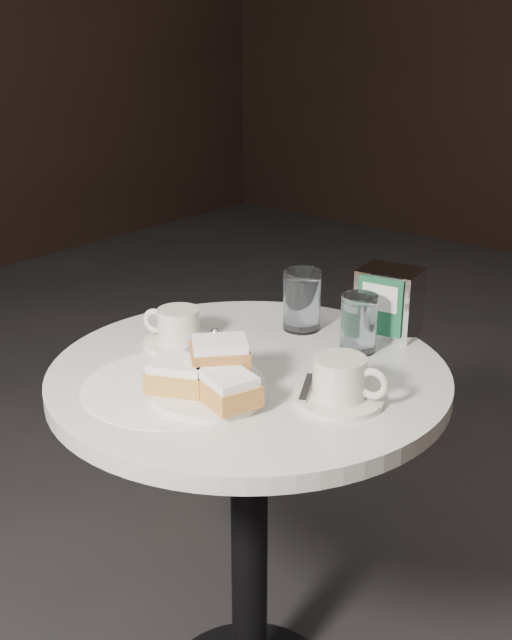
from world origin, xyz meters
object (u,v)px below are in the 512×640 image
object	(u,v)px
water_glass_left	(302,301)
cafe_table	(249,467)
coffee_cup_right	(340,383)
water_glass_right	(359,324)
napkin_dispenser	(389,302)
beignet_plate	(209,379)
coffee_cup_left	(178,329)

from	to	relation	value
water_glass_left	cafe_table	bearing A→B (deg)	-78.63
coffee_cup_right	water_glass_right	xyz separation A→B (m)	(-0.09, 0.19, 0.02)
water_glass_left	napkin_dispenser	world-z (taller)	napkin_dispenser
cafe_table	water_glass_left	world-z (taller)	water_glass_left
cafe_table	water_glass_left	xyz separation A→B (m)	(-0.04, 0.21, 0.26)
coffee_cup_right	water_glass_left	xyz separation A→B (m)	(-0.24, 0.22, 0.02)
beignet_plate	napkin_dispenser	distance (m)	0.43
coffee_cup_left	coffee_cup_right	size ratio (longest dim) A/B	0.96
coffee_cup_left	coffee_cup_right	bearing A→B (deg)	-17.43
cafe_table	coffee_cup_right	world-z (taller)	coffee_cup_right
beignet_plate	coffee_cup_right	distance (m)	0.21
water_glass_right	coffee_cup_left	bearing A→B (deg)	-145.38
beignet_plate	cafe_table	bearing A→B (deg)	100.86
cafe_table	coffee_cup_left	bearing A→B (deg)	179.91
cafe_table	water_glass_right	bearing A→B (deg)	61.62
coffee_cup_left	water_glass_right	xyz separation A→B (m)	(0.27, 0.19, 0.02)
cafe_table	coffee_cup_left	xyz separation A→B (m)	(-0.17, 0.00, 0.23)
beignet_plate	water_glass_right	bearing A→B (deg)	76.27
beignet_plate	coffee_cup_right	bearing A→B (deg)	36.21
cafe_table	coffee_cup_left	distance (m)	0.29
coffee_cup_right	napkin_dispenser	xyz separation A→B (m)	(-0.09, 0.30, 0.03)
coffee_cup_right	coffee_cup_left	bearing A→B (deg)	165.99
beignet_plate	water_glass_left	bearing A→B (deg)	101.17
coffee_cup_right	beignet_plate	bearing A→B (deg)	-157.01
coffee_cup_right	napkin_dispenser	world-z (taller)	napkin_dispenser
water_glass_left	water_glass_right	xyz separation A→B (m)	(0.14, -0.02, -0.01)
cafe_table	beignet_plate	world-z (taller)	beignet_plate
coffee_cup_left	napkin_dispenser	bearing A→B (deg)	30.74
coffee_cup_right	water_glass_right	bearing A→B (deg)	101.97
napkin_dispenser	water_glass_left	bearing A→B (deg)	-158.35
cafe_table	coffee_cup_left	size ratio (longest dim) A/B	4.44
cafe_table	coffee_cup_right	bearing A→B (deg)	-1.41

